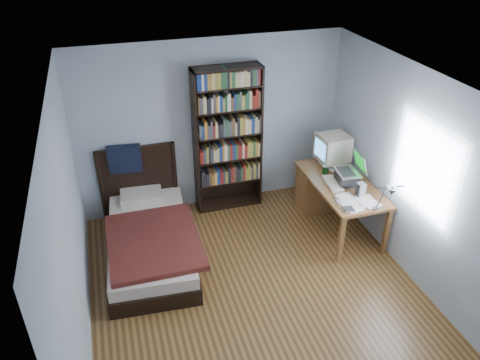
{
  "coord_description": "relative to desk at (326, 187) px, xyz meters",
  "views": [
    {
      "loc": [
        -1.38,
        -3.87,
        3.97
      ],
      "look_at": [
        0.05,
        0.86,
        1.05
      ],
      "focal_mm": 35.0,
      "sensor_mm": 36.0,
      "label": 1
    }
  ],
  "objects": [
    {
      "name": "speaker",
      "position": [
        0.07,
        -0.78,
        0.41
      ],
      "size": [
        0.1,
        0.1,
        0.19
      ],
      "primitive_type": "cube",
      "rotation": [
        0.0,
        0.0,
        0.09
      ],
      "color": "gray",
      "rests_on": "desk"
    },
    {
      "name": "keyboard",
      "position": [
        -0.14,
        -0.42,
        0.33
      ],
      "size": [
        0.21,
        0.44,
        0.04
      ],
      "primitive_type": "cube",
      "rotation": [
        0.0,
        0.07,
        -0.11
      ],
      "color": "beige",
      "rests_on": "desk"
    },
    {
      "name": "soda_can",
      "position": [
        -0.12,
        -0.14,
        0.38
      ],
      "size": [
        0.07,
        0.07,
        0.12
      ],
      "primitive_type": "cylinder",
      "color": "#07350D",
      "rests_on": "desk"
    },
    {
      "name": "bookshelf",
      "position": [
        -1.31,
        0.61,
        0.66
      ],
      "size": [
        0.96,
        0.3,
        2.14
      ],
      "color": "black",
      "rests_on": "floor"
    },
    {
      "name": "desk",
      "position": [
        0.0,
        0.0,
        0.0
      ],
      "size": [
        0.75,
        1.5,
        0.73
      ],
      "color": "brown",
      "rests_on": "floor"
    },
    {
      "name": "phone_grey",
      "position": [
        -0.27,
        -0.86,
        0.33
      ],
      "size": [
        0.06,
        0.1,
        0.02
      ],
      "primitive_type": "cube",
      "rotation": [
        0.0,
        0.0,
        -0.12
      ],
      "color": "gray",
      "rests_on": "desk"
    },
    {
      "name": "mouse",
      "position": [
        0.01,
        -0.09,
        0.34
      ],
      "size": [
        0.07,
        0.12,
        0.04
      ],
      "primitive_type": "ellipsoid",
      "color": "silver",
      "rests_on": "desk"
    },
    {
      "name": "desk_lamp",
      "position": [
        -0.02,
        -1.48,
        0.79
      ],
      "size": [
        0.23,
        0.5,
        0.59
      ],
      "color": "#99999E",
      "rests_on": "desk"
    },
    {
      "name": "room",
      "position": [
        -1.48,
        -1.33,
        0.84
      ],
      "size": [
        4.2,
        4.24,
        2.5
      ],
      "color": "#513318",
      "rests_on": "ground"
    },
    {
      "name": "laptop",
      "position": [
        0.07,
        -0.44,
        0.44
      ],
      "size": [
        0.39,
        0.39,
        0.44
      ],
      "color": "#2D2D30",
      "rests_on": "desk"
    },
    {
      "name": "external_drive",
      "position": [
        -0.23,
        -1.04,
        0.33
      ],
      "size": [
        0.13,
        0.13,
        0.02
      ],
      "primitive_type": "cube",
      "rotation": [
        0.0,
        0.0,
        -0.13
      ],
      "color": "gray",
      "rests_on": "desk"
    },
    {
      "name": "bed",
      "position": [
        -2.61,
        -0.2,
        -0.16
      ],
      "size": [
        1.19,
        2.16,
        1.16
      ],
      "color": "black",
      "rests_on": "floor"
    },
    {
      "name": "crt_monitor",
      "position": [
        0.09,
        0.09,
        0.58
      ],
      "size": [
        0.43,
        0.4,
        0.47
      ],
      "color": "beige",
      "rests_on": "desk"
    },
    {
      "name": "phone_silver",
      "position": [
        -0.26,
        -0.74,
        0.33
      ],
      "size": [
        0.05,
        0.09,
        0.02
      ],
      "primitive_type": "cube",
      "rotation": [
        0.0,
        0.0,
        0.02
      ],
      "color": "silver",
      "rests_on": "desk"
    }
  ]
}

